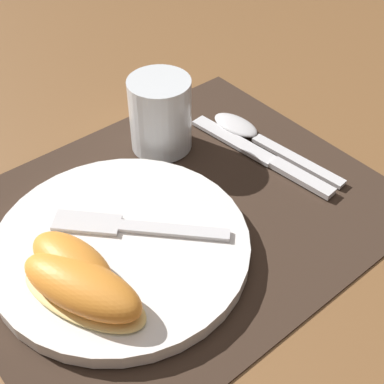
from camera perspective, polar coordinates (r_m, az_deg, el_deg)
name	(u,v)px	position (r m, az deg, el deg)	size (l,w,h in m)	color
ground_plane	(174,215)	(0.57, -1.93, -2.47)	(3.00, 3.00, 0.00)	brown
placemat	(174,214)	(0.57, -1.94, -2.33)	(0.45, 0.36, 0.00)	#38281E
plate	(121,246)	(0.53, -7.55, -5.77)	(0.25, 0.25, 0.02)	white
juice_glass	(161,118)	(0.64, -3.37, 7.86)	(0.07, 0.07, 0.09)	silver
knife	(263,156)	(0.64, 7.56, 3.80)	(0.04, 0.21, 0.01)	silver
spoon	(251,134)	(0.67, 6.34, 6.18)	(0.04, 0.19, 0.01)	silver
fork	(127,226)	(0.54, -6.96, -3.66)	(0.14, 0.14, 0.00)	silver
citrus_wedge_0	(72,264)	(0.50, -12.64, -7.54)	(0.07, 0.11, 0.03)	#F4DB84
citrus_wedge_1	(82,288)	(0.48, -11.65, -10.01)	(0.10, 0.14, 0.04)	#F4DB84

